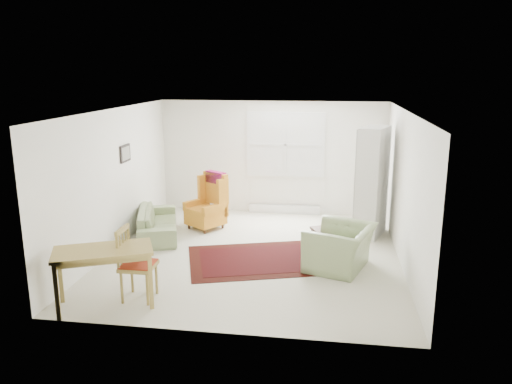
# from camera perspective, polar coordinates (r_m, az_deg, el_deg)

# --- Properties ---
(room) EXTENTS (5.04, 5.54, 2.51)m
(room) POSITION_cam_1_polar(r_m,az_deg,el_deg) (8.68, 0.04, 1.18)
(room) COLOR beige
(room) RESTS_ON ground
(rug) EXTENTS (2.97, 2.36, 0.03)m
(rug) POSITION_cam_1_polar(r_m,az_deg,el_deg) (8.60, 1.16, -7.63)
(rug) COLOR black
(rug) RESTS_ON ground
(sofa) EXTENTS (1.24, 1.94, 0.73)m
(sofa) POSITION_cam_1_polar(r_m,az_deg,el_deg) (9.89, -11.20, -2.85)
(sofa) COLOR gray
(sofa) RESTS_ON ground
(armchair) EXTENTS (1.26, 1.34, 0.85)m
(armchair) POSITION_cam_1_polar(r_m,az_deg,el_deg) (8.22, 9.59, -5.79)
(armchair) COLOR gray
(armchair) RESTS_ON ground
(wingback_chair) EXTENTS (0.94, 0.95, 1.14)m
(wingback_chair) POSITION_cam_1_polar(r_m,az_deg,el_deg) (10.12, -5.83, -1.06)
(wingback_chair) COLOR orange
(wingback_chair) RESTS_ON ground
(coffee_table) EXTENTS (0.72, 0.72, 0.44)m
(coffee_table) POSITION_cam_1_polar(r_m,az_deg,el_deg) (8.90, 8.40, -5.59)
(coffee_table) COLOR #462615
(coffee_table) RESTS_ON ground
(stool) EXTENTS (0.43, 0.43, 0.48)m
(stool) POSITION_cam_1_polar(r_m,az_deg,el_deg) (10.42, -4.29, -2.49)
(stool) COLOR white
(stool) RESTS_ON ground
(cabinet) EXTENTS (0.71, 0.95, 2.12)m
(cabinet) POSITION_cam_1_polar(r_m,az_deg,el_deg) (9.83, 13.16, 1.12)
(cabinet) COLOR silver
(cabinet) RESTS_ON ground
(desk) EXTENTS (1.44, 1.12, 0.82)m
(desk) POSITION_cam_1_polar(r_m,az_deg,el_deg) (7.17, -16.89, -9.34)
(desk) COLOR #9F8740
(desk) RESTS_ON ground
(desk_chair) EXTENTS (0.46, 0.46, 1.04)m
(desk_chair) POSITION_cam_1_polar(r_m,az_deg,el_deg) (7.21, -13.30, -8.01)
(desk_chair) COLOR #9F8740
(desk_chair) RESTS_ON ground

